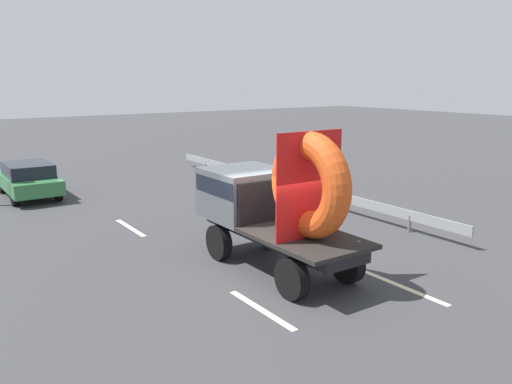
% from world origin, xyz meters
% --- Properties ---
extents(ground_plane, '(120.00, 120.00, 0.00)m').
position_xyz_m(ground_plane, '(0.00, 0.00, 0.00)').
color(ground_plane, '#38383A').
extents(flatbed_truck, '(2.02, 5.10, 3.66)m').
position_xyz_m(flatbed_truck, '(0.20, 0.59, 1.76)').
color(flatbed_truck, black).
rests_on(flatbed_truck, ground_plane).
extents(distant_sedan, '(1.87, 4.37, 1.42)m').
position_xyz_m(distant_sedan, '(-3.26, 12.82, 0.76)').
color(distant_sedan, black).
rests_on(distant_sedan, ground_plane).
extents(guardrail, '(0.10, 17.69, 0.71)m').
position_xyz_m(guardrail, '(5.66, 7.12, 0.53)').
color(guardrail, gray).
rests_on(guardrail, ground_plane).
extents(lane_dash_left_near, '(0.16, 2.30, 0.01)m').
position_xyz_m(lane_dash_left_near, '(-1.53, -1.49, 0.00)').
color(lane_dash_left_near, beige).
rests_on(lane_dash_left_near, ground_plane).
extents(lane_dash_left_far, '(0.16, 2.32, 0.01)m').
position_xyz_m(lane_dash_left_far, '(-1.53, 6.01, 0.00)').
color(lane_dash_left_far, beige).
rests_on(lane_dash_left_far, ground_plane).
extents(lane_dash_right_near, '(0.16, 2.87, 0.01)m').
position_xyz_m(lane_dash_right_near, '(1.93, -2.22, 0.00)').
color(lane_dash_right_near, beige).
rests_on(lane_dash_right_near, ground_plane).
extents(lane_dash_right_far, '(0.16, 2.09, 0.01)m').
position_xyz_m(lane_dash_right_far, '(1.93, 6.36, 0.00)').
color(lane_dash_right_far, beige).
rests_on(lane_dash_right_far, ground_plane).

